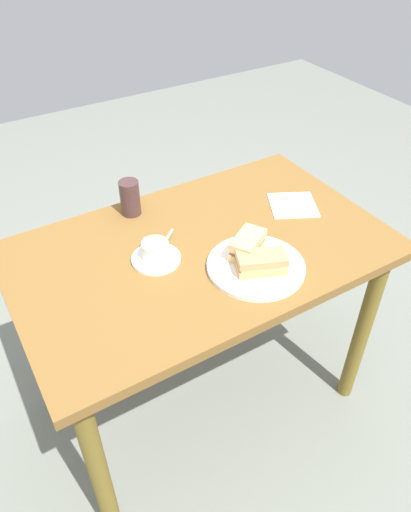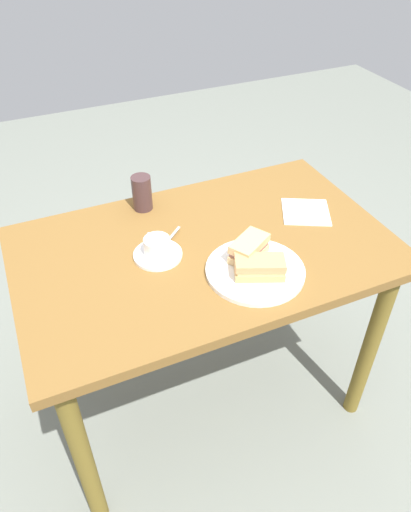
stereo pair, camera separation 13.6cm
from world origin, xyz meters
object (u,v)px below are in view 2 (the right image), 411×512
Objects in this scene: dining_table at (205,274)px; coffee_saucer at (158,255)px; coffee_cup at (157,246)px; sandwich_plate at (255,271)px; spoon at (169,239)px; drinking_glass at (142,193)px; sandwich_front at (260,267)px; sandwich_back at (249,249)px; napkin at (306,212)px.

dining_table is 7.86× the size of coffee_saucer.
coffee_cup is at bearing -81.41° from coffee_saucer.
sandwich_plate is 0.29m from coffee_saucer.
coffee_cup is 1.25× the size of spoon.
spoon reaches higher than sandwich_plate.
coffee_saucer is 0.07m from spoon.
coffee_cup is 0.26m from drinking_glass.
sandwich_front is 0.08m from sandwich_back.
spoon is at bearing -34.67° from dining_table.
coffee_saucer is 0.03m from coffee_cup.
spoon is at bearing -44.55° from sandwich_back.
spoon is (-0.05, -0.05, -0.03)m from coffee_cup.
coffee_saucer is at bearing -38.16° from sandwich_plate.
coffee_saucer is 0.26m from drinking_glass.
sandwich_front is at bearing 83.85° from sandwich_back.
sandwich_back is (-0.09, 0.11, 0.15)m from dining_table.
spoon is (0.18, -0.17, -0.03)m from sandwich_back.
sandwich_back is at bearing -96.23° from sandwich_plate.
sandwich_back is 0.32m from napkin.
sandwich_plate is 0.47m from drinking_glass.
sandwich_front is at bearing 111.85° from drinking_glass.
sandwich_back reaches higher than napkin.
sandwich_back is (-0.01, -0.08, 0.00)m from sandwich_front.
sandwich_back reaches higher than dining_table.
coffee_saucer is (0.22, -0.20, -0.04)m from sandwich_front.
sandwich_back is 0.43m from drinking_glass.
coffee_cup reaches higher than sandwich_plate.
spoon is 0.54× the size of napkin.
sandwich_front is at bearing 123.69° from spoon.
coffee_saucer reaches higher than napkin.
sandwich_plate reaches higher than napkin.
drinking_glass reaches higher than coffee_cup.
spoon is at bearing -3.79° from napkin.
sandwich_front reaches higher than sandwich_plate.
coffee_saucer is at bearing -42.36° from sandwich_front.
sandwich_plate is 0.04m from sandwich_front.
sandwich_plate is at bearing 83.77° from sandwich_back.
sandwich_plate is 2.75× the size of coffee_cup.
sandwich_front is at bearing 137.64° from coffee_saucer.
dining_table is 0.22m from sandwich_plate.
coffee_cup is 0.52m from napkin.
sandwich_front is 0.30m from coffee_cup.
coffee_cup reaches higher than coffee_saucer.
coffee_cup is at bearing -42.56° from sandwich_front.
sandwich_back reaches higher than coffee_saucer.
coffee_cup is at bearing 81.34° from drinking_glass.
sandwich_front is 0.37m from napkin.
coffee_cup is 0.67× the size of napkin.
drinking_glass is (0.19, -0.38, 0.01)m from sandwich_back.
drinking_glass is at bearing -98.55° from coffee_saucer.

